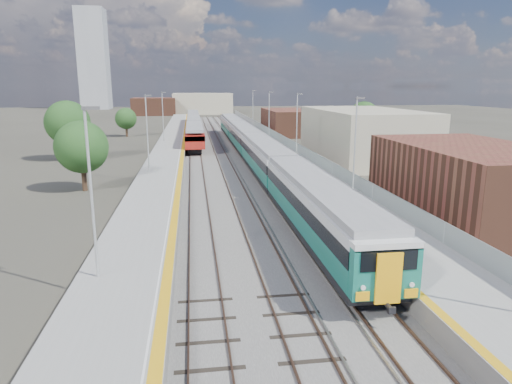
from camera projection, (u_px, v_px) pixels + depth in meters
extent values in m
plane|color=#47443A|center=(236.00, 156.00, 62.45)|extent=(320.00, 320.00, 0.00)
cube|color=#565451|center=(218.00, 153.00, 64.55)|extent=(10.50, 155.00, 0.06)
cube|color=#4C3323|center=(238.00, 150.00, 67.35)|extent=(0.07, 160.00, 0.14)
cube|color=#4C3323|center=(248.00, 150.00, 67.55)|extent=(0.07, 160.00, 0.14)
cube|color=#4C3323|center=(214.00, 150.00, 66.88)|extent=(0.07, 160.00, 0.14)
cube|color=#4C3323|center=(224.00, 150.00, 67.07)|extent=(0.07, 160.00, 0.14)
cube|color=#4C3323|center=(190.00, 151.00, 66.41)|extent=(0.07, 160.00, 0.14)
cube|color=#4C3323|center=(200.00, 151.00, 66.60)|extent=(0.07, 160.00, 0.14)
cube|color=gray|center=(236.00, 150.00, 67.31)|extent=(0.08, 160.00, 0.10)
cube|color=gray|center=(226.00, 150.00, 67.12)|extent=(0.08, 160.00, 0.10)
cube|color=slate|center=(271.00, 149.00, 65.45)|extent=(4.70, 155.00, 1.00)
cube|color=gray|center=(271.00, 146.00, 65.34)|extent=(4.70, 155.00, 0.03)
cube|color=gold|center=(256.00, 146.00, 65.05)|extent=(0.40, 155.00, 0.01)
cube|color=gray|center=(286.00, 141.00, 65.50)|extent=(0.06, 155.00, 1.20)
cylinder|color=#9EA0A3|center=(355.00, 146.00, 35.25)|extent=(0.12, 0.12, 7.50)
cube|color=#4C4C4F|center=(360.00, 98.00, 34.46)|extent=(0.70, 0.18, 0.14)
cylinder|color=#9EA0A3|center=(297.00, 125.00, 54.54)|extent=(0.12, 0.12, 7.50)
cube|color=#4C4C4F|center=(300.00, 94.00, 53.75)|extent=(0.70, 0.18, 0.14)
cylinder|color=#9EA0A3|center=(269.00, 115.00, 73.84)|extent=(0.12, 0.12, 7.50)
cube|color=#4C4C4F|center=(271.00, 92.00, 73.05)|extent=(0.70, 0.18, 0.14)
cylinder|color=#9EA0A3|center=(253.00, 109.00, 93.13)|extent=(0.12, 0.12, 7.50)
cube|color=#4C4C4F|center=(254.00, 91.00, 92.34)|extent=(0.70, 0.18, 0.14)
cube|color=slate|center=(170.00, 151.00, 63.53)|extent=(4.30, 155.00, 1.00)
cube|color=gray|center=(169.00, 147.00, 63.41)|extent=(4.30, 155.00, 0.03)
cube|color=gold|center=(183.00, 147.00, 63.66)|extent=(0.45, 155.00, 0.01)
cube|color=silver|center=(181.00, 147.00, 63.62)|extent=(0.08, 155.00, 0.01)
cylinder|color=#9EA0A3|center=(91.00, 195.00, 19.48)|extent=(0.12, 0.12, 7.50)
cube|color=#4C4C4F|center=(90.00, 108.00, 18.68)|extent=(0.70, 0.18, 0.14)
cylinder|color=#9EA0A3|center=(147.00, 134.00, 44.56)|extent=(0.12, 0.12, 7.50)
cube|color=#4C4C4F|center=(148.00, 96.00, 43.77)|extent=(0.70, 0.18, 0.14)
cylinder|color=#9EA0A3|center=(163.00, 117.00, 69.64)|extent=(0.12, 0.12, 7.50)
cube|color=#4C4C4F|center=(164.00, 92.00, 68.85)|extent=(0.70, 0.18, 0.14)
cube|color=brown|center=(471.00, 181.00, 32.88)|extent=(9.00, 16.00, 5.20)
cube|color=#A69D85|center=(362.00, 135.00, 59.06)|extent=(11.00, 22.00, 6.40)
cube|color=brown|center=(287.00, 122.00, 90.67)|extent=(8.00, 18.00, 4.80)
cube|color=#A69D85|center=(202.00, 104.00, 157.86)|extent=(20.00, 14.00, 7.00)
cube|color=brown|center=(154.00, 106.00, 151.04)|extent=(14.00, 12.00, 5.60)
cube|color=gray|center=(94.00, 60.00, 186.93)|extent=(11.00, 11.00, 40.00)
cube|color=black|center=(316.00, 227.00, 27.84)|extent=(2.71, 19.45, 0.46)
cube|color=#136347|center=(317.00, 215.00, 27.66)|extent=(2.81, 19.45, 1.14)
cube|color=black|center=(317.00, 201.00, 27.46)|extent=(2.87, 19.45, 0.78)
cube|color=silver|center=(318.00, 191.00, 27.32)|extent=(2.81, 19.45, 0.48)
cube|color=gray|center=(318.00, 184.00, 27.22)|extent=(2.49, 19.45, 0.40)
cube|color=black|center=(265.00, 170.00, 47.09)|extent=(2.71, 19.45, 0.46)
cube|color=#136347|center=(265.00, 162.00, 46.91)|extent=(2.81, 19.45, 1.14)
cube|color=black|center=(265.00, 154.00, 46.71)|extent=(2.87, 19.45, 0.78)
cube|color=silver|center=(265.00, 148.00, 46.57)|extent=(2.81, 19.45, 0.48)
cube|color=gray|center=(265.00, 143.00, 46.47)|extent=(2.49, 19.45, 0.40)
cube|color=black|center=(243.00, 146.00, 66.34)|extent=(2.71, 19.45, 0.46)
cube|color=#136347|center=(243.00, 140.00, 66.16)|extent=(2.81, 19.45, 1.14)
cube|color=black|center=(243.00, 134.00, 65.95)|extent=(2.87, 19.45, 0.78)
cube|color=silver|center=(243.00, 130.00, 65.81)|extent=(2.81, 19.45, 0.48)
cube|color=gray|center=(243.00, 127.00, 65.72)|extent=(2.49, 19.45, 0.40)
cube|color=black|center=(232.00, 132.00, 85.59)|extent=(2.71, 19.45, 0.46)
cube|color=#136347|center=(232.00, 128.00, 85.41)|extent=(2.81, 19.45, 1.14)
cube|color=black|center=(232.00, 123.00, 85.20)|extent=(2.87, 19.45, 0.78)
cube|color=silver|center=(231.00, 120.00, 85.06)|extent=(2.81, 19.45, 0.48)
cube|color=gray|center=(231.00, 118.00, 84.97)|extent=(2.49, 19.45, 0.40)
cube|color=#136347|center=(385.00, 272.00, 17.93)|extent=(2.79, 0.60, 2.09)
cube|color=black|center=(389.00, 261.00, 17.50)|extent=(2.29, 0.06, 0.80)
cube|color=#F2A50F|center=(389.00, 279.00, 17.60)|extent=(1.05, 0.10, 2.09)
cube|color=black|center=(195.00, 145.00, 70.01)|extent=(1.82, 15.46, 0.63)
cube|color=maroon|center=(195.00, 135.00, 69.67)|extent=(2.68, 18.18, 1.91)
cube|color=black|center=(194.00, 132.00, 69.56)|extent=(2.74, 18.18, 0.67)
cube|color=gray|center=(194.00, 126.00, 69.34)|extent=(2.39, 18.18, 0.38)
cube|color=black|center=(194.00, 133.00, 88.04)|extent=(1.82, 15.46, 0.63)
cube|color=maroon|center=(194.00, 125.00, 87.69)|extent=(2.68, 18.18, 1.91)
cube|color=black|center=(194.00, 123.00, 87.59)|extent=(2.74, 18.18, 0.67)
cube|color=gray|center=(194.00, 118.00, 87.37)|extent=(2.39, 18.18, 0.38)
cube|color=black|center=(193.00, 125.00, 106.06)|extent=(1.82, 15.46, 0.63)
cube|color=maroon|center=(193.00, 119.00, 105.72)|extent=(2.68, 18.18, 1.91)
cube|color=black|center=(193.00, 117.00, 105.61)|extent=(2.74, 18.18, 0.67)
cube|color=gray|center=(193.00, 112.00, 105.40)|extent=(2.39, 18.18, 0.38)
cylinder|color=#382619|center=(84.00, 179.00, 41.33)|extent=(0.44, 0.44, 2.23)
sphere|color=#274A1C|center=(81.00, 147.00, 40.67)|extent=(4.70, 4.70, 4.70)
cylinder|color=#382619|center=(70.00, 150.00, 58.49)|extent=(0.44, 0.44, 2.65)
sphere|color=#274A1C|center=(68.00, 123.00, 57.71)|extent=(5.60, 5.60, 5.60)
cylinder|color=#382619|center=(127.00, 132.00, 86.16)|extent=(0.44, 0.44, 1.88)
sphere|color=#274A1C|center=(126.00, 119.00, 85.61)|extent=(3.97, 3.97, 3.97)
cylinder|color=#382619|center=(363.00, 136.00, 75.59)|extent=(0.44, 0.44, 2.42)
sphere|color=#274A1C|center=(364.00, 117.00, 74.88)|extent=(5.10, 5.10, 5.10)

